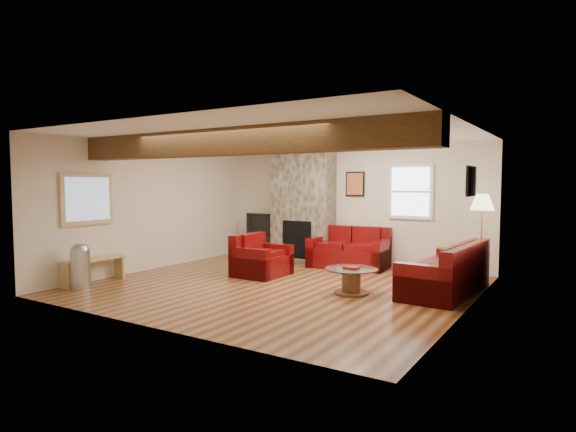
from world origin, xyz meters
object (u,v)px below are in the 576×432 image
Objects in this scene: loveseat at (349,247)px; television at (264,224)px; armchair_red at (262,255)px; floor_lamp at (482,207)px; coffee_table at (351,281)px; tv_cabinet at (265,246)px; sofa_three at (445,268)px.

television is (-2.30, 0.30, 0.35)m from loveseat.
floor_lamp is (3.56, 1.54, 0.93)m from armchair_red.
armchair_red reaches higher than coffee_table.
loveseat is at bearing -7.43° from television.
coffee_table is 0.82× the size of tv_cabinet.
floor_lamp is (2.56, -0.11, 0.90)m from loveseat.
sofa_three is 2.16× the size of armchair_red.
floor_lamp is (4.86, -0.41, 1.06)m from tv_cabinet.
coffee_table is 4.15m from television.
loveseat is 2.34m from television.
television is at bearing -105.53° from sofa_three.
coffee_table is (1.03, -2.12, -0.21)m from loveseat.
coffee_table is at bearing -36.03° from tv_cabinet.
floor_lamp is (1.53, 2.01, 1.11)m from coffee_table.
floor_lamp is (0.32, 1.17, 0.91)m from sofa_three.
armchair_red is 2.37m from television.
coffee_table is 2.76m from floor_lamp.
loveseat is 1.89× the size of coffee_table.
television is 0.58× the size of floor_lamp.
armchair_red is 2.35m from tv_cabinet.
loveseat is 1.75× the size of television.
coffee_table is 0.54× the size of floor_lamp.
floor_lamp reaches higher than armchair_red.
tv_cabinet is at bearing 143.97° from coffee_table.
tv_cabinet is 0.65× the size of floor_lamp.
loveseat is 1.93m from armchair_red.
tv_cabinet is at bearing 33.63° from armchair_red.
floor_lamp is (4.86, -0.41, 0.55)m from television.
armchair_red is 1.15× the size of coffee_table.
sofa_three is at bearing -105.27° from floor_lamp.
sofa_three is 2.58m from loveseat.
loveseat is at bearing 115.83° from coffee_table.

